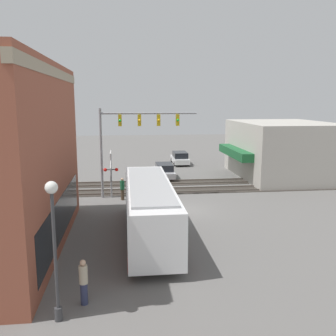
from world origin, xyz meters
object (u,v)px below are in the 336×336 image
Objects in this scene: parked_car_white at (180,158)px; pedestrian_by_lamp at (84,282)px; city_bus at (149,207)px; pedestrian_at_crossing at (122,189)px; crossing_signal at (111,170)px; streetlamp at (54,240)px; parked_car_silver at (164,171)px.

parked_car_white is 32.75m from pedestrian_by_lamp.
pedestrian_at_crossing is at bearing 10.72° from city_bus.
city_bus is 6.39× the size of pedestrian_by_lamp.
pedestrian_by_lamp is (-31.66, 8.37, 0.22)m from parked_car_white.
city_bus is at bearing -169.28° from pedestrian_at_crossing.
crossing_signal is 16.27m from pedestrian_by_lamp.
city_bus is 8.97m from streetlamp.
parked_car_silver is at bearing -8.89° from city_bus.
pedestrian_by_lamp reaches higher than parked_car_white.
parked_car_white is at bearing -26.98° from crossing_signal.
city_bus reaches higher than parked_car_white.
city_bus is at bearing 167.63° from parked_car_white.
crossing_signal is 0.75× the size of streetlamp.
pedestrian_by_lamp is 15.43m from pedestrian_at_crossing.
parked_car_silver is at bearing -34.26° from crossing_signal.
city_bus is 3.05× the size of crossing_signal.
parked_car_white is (24.63, -5.40, -1.06)m from city_bus.
pedestrian_at_crossing is (15.37, -1.39, -0.02)m from pedestrian_by_lamp.
city_bus is 7.68m from pedestrian_by_lamp.
parked_car_white is at bearing -19.25° from parked_car_silver.
crossing_signal is 2.10× the size of pedestrian_by_lamp.
pedestrian_by_lamp is at bearing 166.74° from parked_car_silver.
parked_car_white is 17.73m from pedestrian_at_crossing.
streetlamp reaches higher than parked_car_white.
pedestrian_at_crossing is (-0.84, -0.89, -1.39)m from crossing_signal.
city_bus is 2.43× the size of parked_car_silver.
streetlamp is 1.07× the size of parked_car_silver.
streetlamp is (-17.21, 1.31, 0.74)m from crossing_signal.
pedestrian_at_crossing is (8.33, 1.58, -0.86)m from city_bus.
streetlamp is 25.57m from parked_car_silver.
pedestrian_by_lamp is (1.00, -0.80, -2.10)m from streetlamp.
city_bus is 2.28× the size of streetlamp.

